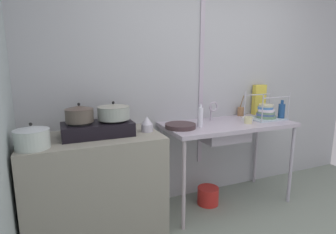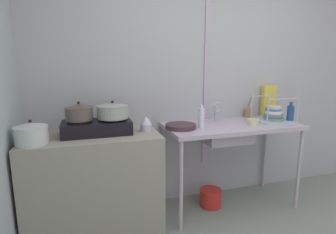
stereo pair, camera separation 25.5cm
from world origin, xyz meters
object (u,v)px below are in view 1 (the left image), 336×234
object	(u,v)px
pot_beside_stove	(32,137)
small_bowl_on_drainboard	(247,119)
pot_on_left_burner	(79,114)
dish_rack	(266,113)
faucet	(213,108)
bucket_on_floor	(208,196)
stove	(98,129)
frying_pan	(180,126)
utensil_jar	(241,111)
cup_by_rack	(248,120)
sink_basin	(223,132)
bottle_by_rack	(282,111)
pot_on_right_burner	(114,112)
bottle_by_sink	(200,117)
cereal_box	(259,100)
percolator	(147,124)

from	to	relation	value
pot_beside_stove	small_bowl_on_drainboard	size ratio (longest dim) A/B	2.03
pot_beside_stove	pot_on_left_burner	bearing A→B (deg)	25.68
dish_rack	small_bowl_on_drainboard	distance (m)	0.25
pot_on_left_burner	pot_beside_stove	world-z (taller)	pot_on_left_burner
faucet	bucket_on_floor	xyz separation A→B (m)	(-0.09, -0.11, -0.94)
faucet	pot_beside_stove	bearing A→B (deg)	-169.88
stove	small_bowl_on_drainboard	world-z (taller)	stove
frying_pan	utensil_jar	size ratio (longest dim) A/B	1.22
stove	cup_by_rack	distance (m)	1.51
sink_basin	utensil_jar	world-z (taller)	utensil_jar
bottle_by_rack	bucket_on_floor	world-z (taller)	bottle_by_rack
pot_on_left_burner	cup_by_rack	bearing A→B (deg)	-3.90
small_bowl_on_drainboard	pot_on_right_burner	bearing A→B (deg)	-179.91
stove	dish_rack	distance (m)	1.83
faucet	cup_by_rack	bearing A→B (deg)	-42.77
bottle_by_sink	bucket_on_floor	distance (m)	0.92
faucet	bottle_by_sink	world-z (taller)	bottle_by_sink
utensil_jar	cereal_box	bearing A→B (deg)	1.52
cup_by_rack	bottle_by_sink	size ratio (longest dim) A/B	0.36
faucet	frying_pan	distance (m)	0.50
stove	utensil_jar	world-z (taller)	utensil_jar
dish_rack	small_bowl_on_drainboard	size ratio (longest dim) A/B	3.12
pot_on_left_burner	bottle_by_rack	distance (m)	2.14
cup_by_rack	bucket_on_floor	size ratio (longest dim) A/B	0.35
frying_pan	bucket_on_floor	size ratio (longest dim) A/B	1.29
stove	percolator	distance (m)	0.44
bucket_on_floor	cereal_box	bearing A→B (deg)	15.86
small_bowl_on_drainboard	bottle_by_sink	size ratio (longest dim) A/B	0.55
frying_pan	bottle_by_sink	world-z (taller)	bottle_by_sink
faucet	cup_by_rack	size ratio (longest dim) A/B	2.64
faucet	frying_pan	xyz separation A→B (m)	(-0.46, -0.16, -0.12)
sink_basin	frying_pan	bearing A→B (deg)	179.80
sink_basin	bottle_by_sink	size ratio (longest dim) A/B	2.14
pot_on_left_burner	small_bowl_on_drainboard	distance (m)	1.73
stove	pot_beside_stove	xyz separation A→B (m)	(-0.49, -0.17, 0.02)
pot_on_right_burner	small_bowl_on_drainboard	distance (m)	1.45
frying_pan	utensil_jar	distance (m)	0.96
pot_beside_stove	cereal_box	world-z (taller)	cereal_box
cup_by_rack	pot_beside_stove	bearing A→B (deg)	-178.35
utensil_jar	pot_on_right_burner	bearing A→B (deg)	-170.57
stove	pot_beside_stove	world-z (taller)	pot_beside_stove
pot_on_left_burner	pot_beside_stove	size ratio (longest dim) A/B	0.93
pot_on_left_burner	small_bowl_on_drainboard	bearing A→B (deg)	0.07
pot_on_left_burner	sink_basin	distance (m)	1.43
stove	small_bowl_on_drainboard	size ratio (longest dim) A/B	4.80
percolator	cereal_box	size ratio (longest dim) A/B	0.39
sink_basin	dish_rack	bearing A→B (deg)	1.93
frying_pan	cup_by_rack	bearing A→B (deg)	-7.17
bottle_by_sink	stove	bearing A→B (deg)	177.16
stove	dish_rack	world-z (taller)	dish_rack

